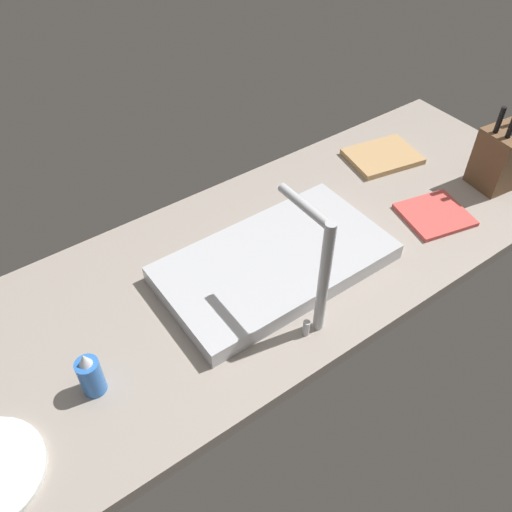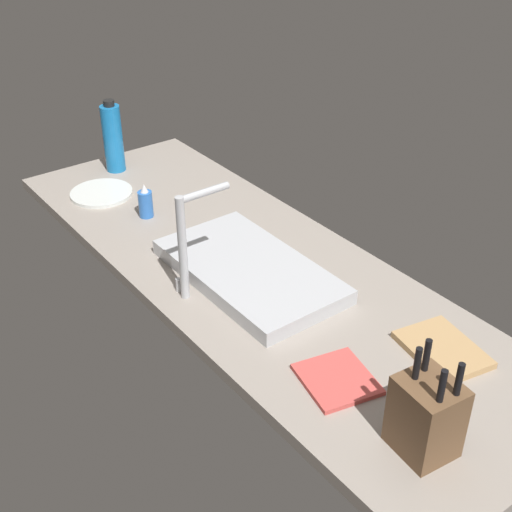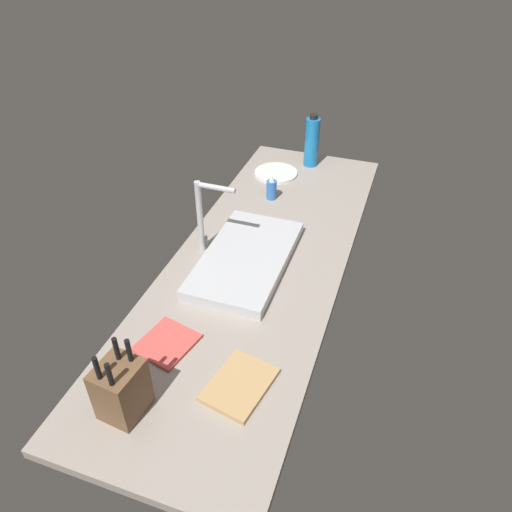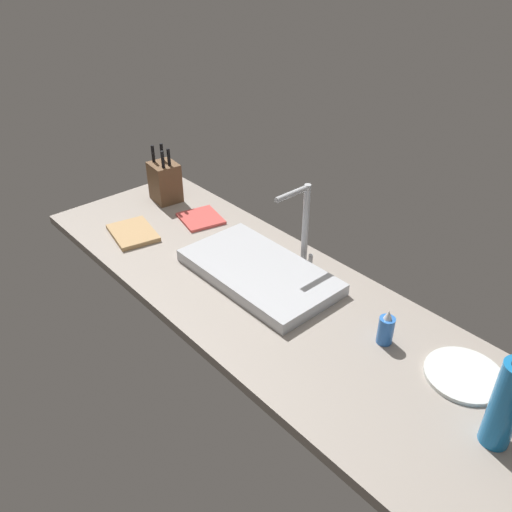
# 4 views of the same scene
# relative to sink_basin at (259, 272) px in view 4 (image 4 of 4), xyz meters

# --- Properties ---
(countertop_slab) EXTENTS (1.95, 0.66, 0.04)m
(countertop_slab) POSITION_rel_sink_basin_xyz_m (0.04, -0.04, -0.04)
(countertop_slab) COLOR gray
(countertop_slab) RESTS_ON ground
(sink_basin) EXTENTS (0.56, 0.31, 0.04)m
(sink_basin) POSITION_rel_sink_basin_xyz_m (0.00, 0.00, 0.00)
(sink_basin) COLOR #B7BABF
(sink_basin) RESTS_ON countertop_slab
(faucet) EXTENTS (0.06, 0.16, 0.31)m
(faucet) POSITION_rel_sink_basin_xyz_m (0.03, 0.18, 0.16)
(faucet) COLOR #B7BABF
(faucet) RESTS_ON countertop_slab
(knife_block) EXTENTS (0.14, 0.12, 0.25)m
(knife_block) POSITION_rel_sink_basin_xyz_m (-0.73, 0.09, 0.07)
(knife_block) COLOR brown
(knife_block) RESTS_ON countertop_slab
(cutting_board) EXTENTS (0.24, 0.20, 0.02)m
(cutting_board) POSITION_rel_sink_basin_xyz_m (-0.55, -0.18, -0.01)
(cutting_board) COLOR tan
(cutting_board) RESTS_ON countertop_slab
(soap_bottle) EXTENTS (0.05, 0.05, 0.12)m
(soap_bottle) POSITION_rel_sink_basin_xyz_m (0.50, 0.06, 0.03)
(soap_bottle) COLOR blue
(soap_bottle) RESTS_ON countertop_slab
(water_bottle) EXTENTS (0.07, 0.07, 0.27)m
(water_bottle) POSITION_rel_sink_basin_xyz_m (0.89, -0.03, 0.11)
(water_bottle) COLOR #1970B7
(water_bottle) RESTS_ON countertop_slab
(dinner_plate) EXTENTS (0.22, 0.22, 0.01)m
(dinner_plate) POSITION_rel_sink_basin_xyz_m (0.73, 0.11, -0.02)
(dinner_plate) COLOR silver
(dinner_plate) RESTS_ON countertop_slab
(dish_towel) EXTENTS (0.20, 0.19, 0.01)m
(dish_towel) POSITION_rel_sink_basin_xyz_m (-0.48, 0.10, -0.02)
(dish_towel) COLOR #CC4C47
(dish_towel) RESTS_ON countertop_slab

